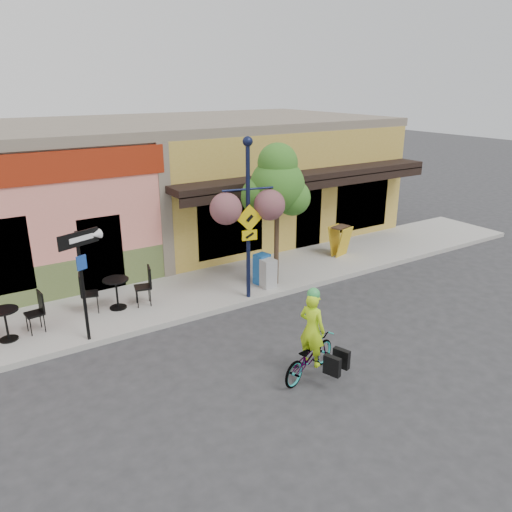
{
  "coord_description": "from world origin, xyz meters",
  "views": [
    {
      "loc": [
        -6.52,
        -10.09,
        5.82
      ],
      "look_at": [
        0.3,
        0.5,
        1.4
      ],
      "focal_mm": 35.0,
      "sensor_mm": 36.0,
      "label": 1
    }
  ],
  "objects_px": {
    "newspaper_box_blue": "(262,269)",
    "street_tree": "(277,215)",
    "cyclist_rider": "(312,340)",
    "newspaper_box_grey": "(268,273)",
    "building": "(147,183)",
    "lamp_post": "(248,221)",
    "bicycle": "(309,356)",
    "one_way_sign": "(83,287)"
  },
  "relations": [
    {
      "from": "bicycle",
      "to": "street_tree",
      "type": "xyz_separation_m",
      "value": [
        2.09,
        4.19,
        1.79
      ]
    },
    {
      "from": "newspaper_box_blue",
      "to": "cyclist_rider",
      "type": "bearing_deg",
      "value": -123.63
    },
    {
      "from": "newspaper_box_grey",
      "to": "building",
      "type": "bearing_deg",
      "value": 97.94
    },
    {
      "from": "cyclist_rider",
      "to": "lamp_post",
      "type": "xyz_separation_m",
      "value": [
        0.84,
        3.81,
        1.54
      ]
    },
    {
      "from": "bicycle",
      "to": "lamp_post",
      "type": "distance_m",
      "value": 4.35
    },
    {
      "from": "bicycle",
      "to": "cyclist_rider",
      "type": "height_order",
      "value": "cyclist_rider"
    },
    {
      "from": "building",
      "to": "street_tree",
      "type": "distance_m",
      "value": 6.53
    },
    {
      "from": "cyclist_rider",
      "to": "street_tree",
      "type": "bearing_deg",
      "value": -44.43
    },
    {
      "from": "street_tree",
      "to": "bicycle",
      "type": "bearing_deg",
      "value": -116.55
    },
    {
      "from": "building",
      "to": "one_way_sign",
      "type": "height_order",
      "value": "building"
    },
    {
      "from": "one_way_sign",
      "to": "street_tree",
      "type": "bearing_deg",
      "value": -16.19
    },
    {
      "from": "building",
      "to": "lamp_post",
      "type": "height_order",
      "value": "lamp_post"
    },
    {
      "from": "newspaper_box_blue",
      "to": "street_tree",
      "type": "relative_size",
      "value": 0.22
    },
    {
      "from": "building",
      "to": "one_way_sign",
      "type": "xyz_separation_m",
      "value": [
        -4.21,
        -6.81,
        -0.79
      ]
    },
    {
      "from": "cyclist_rider",
      "to": "street_tree",
      "type": "distance_m",
      "value": 4.88
    },
    {
      "from": "bicycle",
      "to": "cyclist_rider",
      "type": "xyz_separation_m",
      "value": [
        0.05,
        0.0,
        0.36
      ]
    },
    {
      "from": "newspaper_box_grey",
      "to": "bicycle",
      "type": "bearing_deg",
      "value": -114.32
    },
    {
      "from": "building",
      "to": "newspaper_box_blue",
      "type": "distance_m",
      "value": 6.45
    },
    {
      "from": "cyclist_rider",
      "to": "newspaper_box_grey",
      "type": "relative_size",
      "value": 1.89
    },
    {
      "from": "lamp_post",
      "to": "newspaper_box_grey",
      "type": "bearing_deg",
      "value": 30.27
    },
    {
      "from": "building",
      "to": "one_way_sign",
      "type": "bearing_deg",
      "value": -121.7
    },
    {
      "from": "bicycle",
      "to": "newspaper_box_blue",
      "type": "xyz_separation_m",
      "value": [
        1.74,
        4.42,
        0.16
      ]
    },
    {
      "from": "one_way_sign",
      "to": "street_tree",
      "type": "distance_m",
      "value": 5.68
    },
    {
      "from": "one_way_sign",
      "to": "newspaper_box_blue",
      "type": "height_order",
      "value": "one_way_sign"
    },
    {
      "from": "lamp_post",
      "to": "street_tree",
      "type": "height_order",
      "value": "lamp_post"
    },
    {
      "from": "one_way_sign",
      "to": "street_tree",
      "type": "xyz_separation_m",
      "value": [
        5.61,
        0.43,
        0.77
      ]
    },
    {
      "from": "cyclist_rider",
      "to": "newspaper_box_blue",
      "type": "distance_m",
      "value": 4.74
    },
    {
      "from": "lamp_post",
      "to": "one_way_sign",
      "type": "distance_m",
      "value": 4.49
    },
    {
      "from": "cyclist_rider",
      "to": "lamp_post",
      "type": "relative_size",
      "value": 0.36
    },
    {
      "from": "building",
      "to": "one_way_sign",
      "type": "distance_m",
      "value": 8.05
    },
    {
      "from": "lamp_post",
      "to": "one_way_sign",
      "type": "bearing_deg",
      "value": -166.83
    },
    {
      "from": "bicycle",
      "to": "lamp_post",
      "type": "xyz_separation_m",
      "value": [
        0.89,
        3.81,
        1.9
      ]
    },
    {
      "from": "bicycle",
      "to": "newspaper_box_blue",
      "type": "height_order",
      "value": "newspaper_box_blue"
    },
    {
      "from": "building",
      "to": "lamp_post",
      "type": "bearing_deg",
      "value": -88.32
    },
    {
      "from": "newspaper_box_blue",
      "to": "street_tree",
      "type": "bearing_deg",
      "value": -45.98
    },
    {
      "from": "bicycle",
      "to": "one_way_sign",
      "type": "bearing_deg",
      "value": 24.65
    },
    {
      "from": "one_way_sign",
      "to": "street_tree",
      "type": "height_order",
      "value": "street_tree"
    },
    {
      "from": "one_way_sign",
      "to": "newspaper_box_grey",
      "type": "distance_m",
      "value": 5.34
    },
    {
      "from": "building",
      "to": "street_tree",
      "type": "relative_size",
      "value": 4.37
    },
    {
      "from": "bicycle",
      "to": "one_way_sign",
      "type": "xyz_separation_m",
      "value": [
        -3.51,
        3.76,
        1.02
      ]
    },
    {
      "from": "lamp_post",
      "to": "newspaper_box_grey",
      "type": "relative_size",
      "value": 5.19
    },
    {
      "from": "one_way_sign",
      "to": "newspaper_box_blue",
      "type": "xyz_separation_m",
      "value": [
        5.26,
        0.67,
        -0.85
      ]
    }
  ]
}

